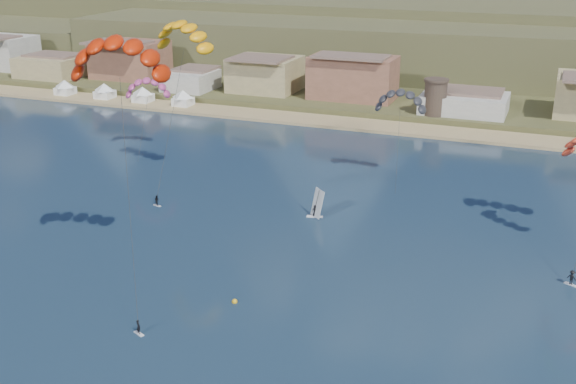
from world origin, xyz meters
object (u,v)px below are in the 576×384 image
at_px(windsurfer, 316,208).
at_px(buoy, 235,302).
at_px(kitesurfer_yellow, 183,32).
at_px(kitesurfer_red, 118,51).
at_px(watchtower, 435,97).

relative_size(windsurfer, buoy, 6.53).
bearing_deg(buoy, kitesurfer_yellow, 125.65).
bearing_deg(kitesurfer_red, watchtower, 77.40).
bearing_deg(kitesurfer_yellow, buoy, -54.35).
bearing_deg(windsurfer, kitesurfer_yellow, 165.32).
distance_m(windsurfer, buoy, 29.35).
bearing_deg(buoy, windsurfer, 89.71).
distance_m(watchtower, kitesurfer_yellow, 70.39).
xyz_separation_m(watchtower, kitesurfer_yellow, (-32.75, -58.89, 20.35)).
height_order(watchtower, buoy, watchtower).
xyz_separation_m(kitesurfer_red, buoy, (14.27, -0.72, -29.08)).
relative_size(kitesurfer_red, buoy, 46.96).
height_order(kitesurfer_red, buoy, kitesurfer_red).
distance_m(watchtower, windsurfer, 66.24).
xyz_separation_m(watchtower, buoy, (-6.82, -95.04, -6.25)).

